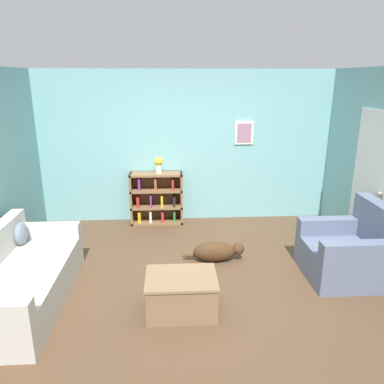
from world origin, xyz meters
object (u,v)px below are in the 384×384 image
object	(u,v)px
recliner_chair	(349,252)
coffee_table	(181,293)
bookshelf	(156,199)
couch	(18,280)
vase	(159,164)
dog	(216,251)

from	to	relation	value
recliner_chair	coffee_table	distance (m)	2.25
bookshelf	coffee_table	xyz separation A→B (m)	(0.35, -2.67, -0.21)
couch	vase	bearing A→B (deg)	57.53
bookshelf	recliner_chair	bearing A→B (deg)	-38.96
bookshelf	dog	world-z (taller)	bookshelf
vase	dog	bearing A→B (deg)	-61.55
recliner_chair	dog	xyz separation A→B (m)	(-1.64, 0.50, -0.20)
bookshelf	vase	bearing A→B (deg)	-19.72
couch	bookshelf	world-z (taller)	bookshelf
recliner_chair	coffee_table	xyz separation A→B (m)	(-2.16, -0.64, -0.12)
bookshelf	dog	distance (m)	1.78
bookshelf	vase	size ratio (longest dim) A/B	3.22
bookshelf	vase	xyz separation A→B (m)	(0.06, -0.02, 0.62)
recliner_chair	couch	bearing A→B (deg)	-174.43
couch	coffee_table	world-z (taller)	couch
couch	dog	xyz separation A→B (m)	(2.34, 0.89, -0.14)
couch	coffee_table	bearing A→B (deg)	-7.86
recliner_chair	bookshelf	bearing A→B (deg)	141.04
bookshelf	coffee_table	distance (m)	2.70
recliner_chair	vase	size ratio (longest dim) A/B	3.49
couch	dog	bearing A→B (deg)	20.77
recliner_chair	vase	world-z (taller)	vase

